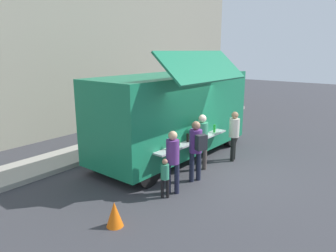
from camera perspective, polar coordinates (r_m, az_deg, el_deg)
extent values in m
plane|color=#38383D|center=(9.48, 8.60, -8.73)|extent=(60.00, 60.00, 0.00)
cube|color=#9E998E|center=(10.34, -25.00, -7.54)|extent=(28.00, 1.60, 0.15)
cube|color=#18774F|center=(10.48, 0.94, 2.53)|extent=(6.16, 2.35, 2.52)
cube|color=#18774F|center=(8.89, 6.56, 10.88)|extent=(3.38, 1.01, 0.83)
cube|color=black|center=(9.33, 3.71, 3.00)|extent=(3.20, 0.17, 1.14)
cube|color=#B7B7BC|center=(9.43, 4.69, -2.74)|extent=(3.37, 0.42, 0.05)
cylinder|color=orange|center=(8.50, -0.03, -3.56)|extent=(0.07, 0.07, 0.23)
cylinder|color=green|center=(8.85, 2.05, -2.93)|extent=(0.06, 0.06, 0.21)
cylinder|color=black|center=(9.21, 3.63, -2.14)|extent=(0.07, 0.07, 0.25)
cylinder|color=yellow|center=(9.61, 5.33, -1.56)|extent=(0.07, 0.07, 0.23)
cylinder|color=yellow|center=(9.97, 6.90, -1.17)|extent=(0.07, 0.07, 0.19)
cylinder|color=green|center=(10.37, 8.51, -0.45)|extent=(0.08, 0.08, 0.25)
cube|color=black|center=(12.89, 9.26, 6.51)|extent=(0.12, 1.89, 1.11)
cylinder|color=black|center=(13.13, 3.96, -0.17)|extent=(0.90, 0.28, 0.90)
cylinder|color=black|center=(12.17, 11.36, -1.53)|extent=(0.90, 0.28, 0.90)
cylinder|color=black|center=(9.80, -12.16, -5.33)|extent=(0.90, 0.28, 0.90)
cylinder|color=black|center=(8.47, -3.85, -8.12)|extent=(0.90, 0.28, 0.90)
cone|color=orange|center=(6.82, -9.78, -15.64)|extent=(0.36, 0.36, 0.55)
cylinder|color=#2D6037|center=(14.99, 2.45, 1.81)|extent=(0.60, 0.60, 1.01)
cylinder|color=#4D443F|center=(9.57, 5.53, -5.69)|extent=(0.14, 0.14, 0.85)
cylinder|color=#4D443F|center=(9.67, 6.75, -5.52)|extent=(0.14, 0.14, 0.85)
cylinder|color=#338B64|center=(9.40, 6.26, -1.28)|extent=(0.35, 0.35, 0.65)
sphere|color=beige|center=(9.29, 6.33, 1.35)|extent=(0.24, 0.24, 0.24)
cube|color=brown|center=(9.35, 4.68, -3.06)|extent=(0.25, 0.23, 0.25)
cylinder|color=#1E2234|center=(8.76, 4.37, -7.55)|extent=(0.13, 0.13, 0.85)
cylinder|color=#1E2234|center=(8.88, 5.62, -7.28)|extent=(0.13, 0.13, 0.85)
cylinder|color=#592C76|center=(8.58, 5.10, -2.77)|extent=(0.35, 0.35, 0.64)
sphere|color=#966C50|center=(8.47, 5.17, 0.09)|extent=(0.24, 0.24, 0.24)
cube|color=#22242A|center=(8.36, 6.11, -3.01)|extent=(0.34, 0.29, 0.41)
cylinder|color=#1F2239|center=(8.09, 0.06, -9.51)|extent=(0.13, 0.13, 0.81)
cylinder|color=#1F2239|center=(8.06, 1.62, -9.58)|extent=(0.13, 0.13, 0.81)
cylinder|color=#5D2E78|center=(7.82, 0.86, -4.73)|extent=(0.34, 0.34, 0.61)
sphere|color=#DDAC82|center=(7.70, 0.87, -1.76)|extent=(0.23, 0.23, 0.23)
cylinder|color=black|center=(10.52, 11.74, -4.22)|extent=(0.13, 0.13, 0.81)
cylinder|color=black|center=(10.72, 11.98, -3.89)|extent=(0.13, 0.13, 0.81)
cylinder|color=beige|center=(10.43, 12.05, -0.31)|extent=(0.34, 0.34, 0.62)
sphere|color=#A07354|center=(10.33, 12.17, 1.96)|extent=(0.23, 0.23, 0.23)
cylinder|color=black|center=(7.90, -1.06, -11.32)|extent=(0.08, 0.08, 0.50)
cylinder|color=black|center=(7.89, -0.07, -11.36)|extent=(0.08, 0.08, 0.50)
cylinder|color=#308863|center=(7.72, -0.57, -8.38)|extent=(0.21, 0.21, 0.38)
sphere|color=#A16C54|center=(7.63, -0.57, -6.57)|extent=(0.14, 0.14, 0.14)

